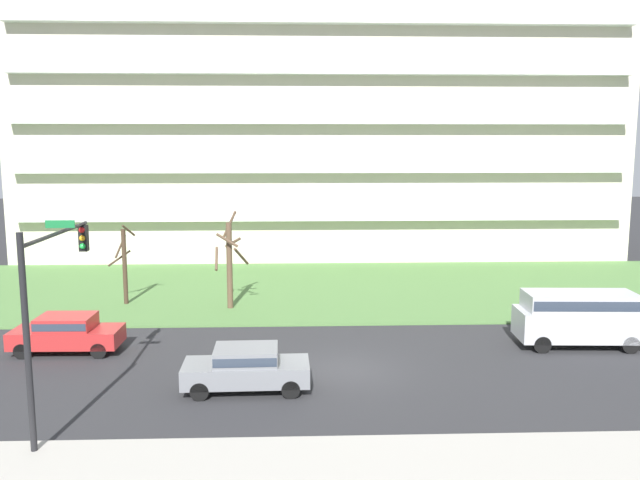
% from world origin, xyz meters
% --- Properties ---
extents(ground, '(160.00, 160.00, 0.00)m').
position_xyz_m(ground, '(0.00, 0.00, 0.00)').
color(ground, '#2D2D30').
extents(sidewalk_curb_near, '(80.00, 4.00, 0.15)m').
position_xyz_m(sidewalk_curb_near, '(0.00, -8.00, 0.07)').
color(sidewalk_curb_near, '#ADA89E').
rests_on(sidewalk_curb_near, ground).
extents(grass_lawn_strip, '(80.00, 16.00, 0.08)m').
position_xyz_m(grass_lawn_strip, '(0.00, 14.00, 0.04)').
color(grass_lawn_strip, '#547F42').
rests_on(grass_lawn_strip, ground).
extents(apartment_building, '(44.64, 12.45, 20.10)m').
position_xyz_m(apartment_building, '(0.00, 27.75, 10.05)').
color(apartment_building, beige).
rests_on(apartment_building, ground).
extents(tree_far_left, '(1.56, 1.56, 4.42)m').
position_xyz_m(tree_far_left, '(-11.09, 10.53, 2.23)').
color(tree_far_left, '#423023').
rests_on(tree_far_left, ground).
extents(tree_left, '(1.76, 1.61, 5.15)m').
position_xyz_m(tree_left, '(-5.38, 9.36, 2.55)').
color(tree_left, brown).
rests_on(tree_left, ground).
extents(van_silver_near_left, '(5.29, 2.25, 2.36)m').
position_xyz_m(van_silver_near_left, '(10.11, 2.50, 1.40)').
color(van_silver_near_left, '#B7BABF').
rests_on(van_silver_near_left, ground).
extents(sedan_red_center_left, '(4.43, 1.88, 1.57)m').
position_xyz_m(sedan_red_center_left, '(-11.43, 2.50, 0.87)').
color(sedan_red_center_left, '#B22828').
rests_on(sedan_red_center_left, ground).
extents(sedan_gray_center_right, '(4.44, 1.91, 1.57)m').
position_xyz_m(sedan_gray_center_right, '(-3.68, -2.00, 0.87)').
color(sedan_gray_center_right, slate).
rests_on(sedan_gray_center_right, ground).
extents(traffic_signal_mast, '(0.90, 5.48, 6.28)m').
position_xyz_m(traffic_signal_mast, '(-9.22, -4.74, 4.31)').
color(traffic_signal_mast, black).
rests_on(traffic_signal_mast, ground).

